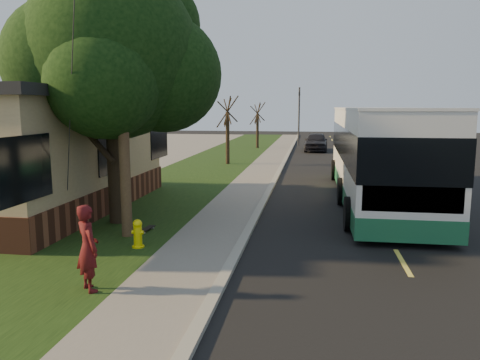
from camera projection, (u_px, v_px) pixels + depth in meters
name	position (u px, v px, depth m)	size (l,w,h in m)	color
ground	(237.00, 255.00, 11.73)	(120.00, 120.00, 0.00)	black
road	(361.00, 190.00, 20.89)	(8.00, 80.00, 0.01)	black
curb	(272.00, 186.00, 21.49)	(0.25, 80.00, 0.12)	gray
sidewalk	(250.00, 186.00, 21.64)	(2.00, 80.00, 0.08)	slate
grass_verge	(177.00, 184.00, 22.17)	(5.00, 80.00, 0.07)	black
fire_hydrant	(138.00, 234.00, 12.06)	(0.32, 0.32, 0.74)	yellow
utility_pole	(121.00, 70.00, 12.48)	(2.86, 3.21, 9.07)	#473321
leafy_tree	(115.00, 57.00, 14.15)	(6.30, 6.00, 7.80)	black
bare_tree_near	(228.00, 131.00, 29.50)	(1.38, 1.21, 4.31)	black
bare_tree_far	(257.00, 126.00, 41.16)	(1.38, 1.21, 4.03)	black
traffic_signal	(299.00, 112.00, 44.36)	(0.18, 0.22, 5.50)	#2D2D30
transit_bus	(378.00, 151.00, 18.30)	(3.11, 13.47, 3.64)	silver
skateboarder	(88.00, 248.00, 9.15)	(0.63, 0.42, 1.74)	#480E11
skateboard_main	(146.00, 229.00, 13.68)	(0.29, 0.84, 0.08)	black
dumpster	(71.00, 177.00, 19.81)	(1.74, 1.49, 1.34)	black
distant_car	(316.00, 142.00, 39.08)	(1.83, 4.56, 1.55)	black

